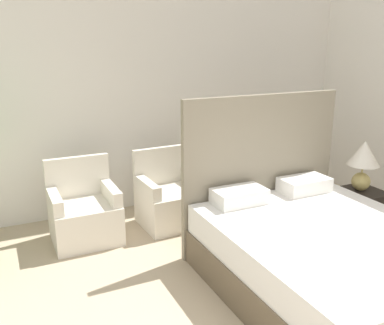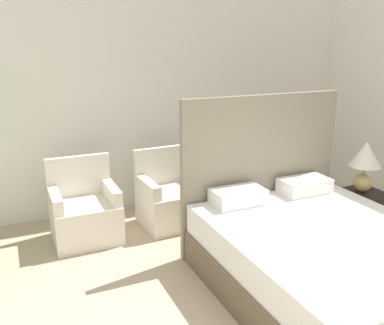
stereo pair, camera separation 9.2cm
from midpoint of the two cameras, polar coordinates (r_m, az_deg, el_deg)
wall_back at (r=5.16m, az=-8.70°, el=9.60°), size 10.00×0.06×2.90m
bed at (r=3.74m, az=16.37°, el=-11.59°), size 1.69×2.06×1.53m
armchair_near_window_left at (r=4.60m, az=-14.68°, el=-6.92°), size 0.67×0.60×0.84m
armchair_near_window_right at (r=4.84m, az=-3.43°, el=-5.21°), size 0.70×0.63×0.84m
nightstand at (r=4.92m, az=20.83°, el=-6.21°), size 0.46×0.44×0.48m
table_lamp at (r=4.77m, az=21.38°, el=0.44°), size 0.33×0.33×0.54m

